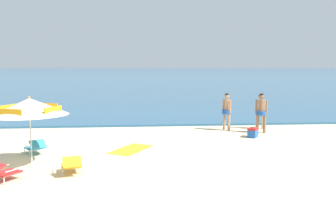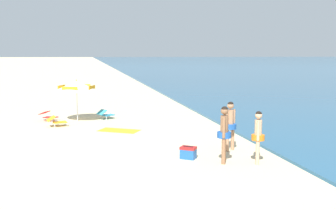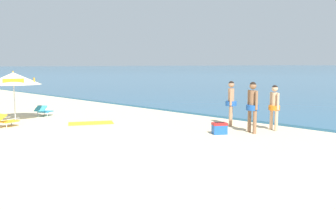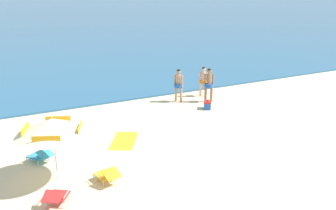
{
  "view_description": "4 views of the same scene",
  "coord_description": "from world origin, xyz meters",
  "px_view_note": "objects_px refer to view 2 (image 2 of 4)",
  "views": [
    {
      "loc": [
        -1.63,
        -7.87,
        3.0
      ],
      "look_at": [
        -0.45,
        6.16,
        1.48
      ],
      "focal_mm": 38.06,
      "sensor_mm": 36.0,
      "label": 1
    },
    {
      "loc": [
        15.13,
        3.53,
        3.42
      ],
      "look_at": [
        -1.15,
        6.97,
        1.21
      ],
      "focal_mm": 41.09,
      "sensor_mm": 36.0,
      "label": 2
    },
    {
      "loc": [
        10.46,
        -3.21,
        2.41
      ],
      "look_at": [
        0.71,
        6.73,
        0.81
      ],
      "focal_mm": 37.98,
      "sensor_mm": 36.0,
      "label": 3
    },
    {
      "loc": [
        -6.47,
        -7.85,
        5.89
      ],
      "look_at": [
        0.2,
        5.16,
        1.1
      ],
      "focal_mm": 39.06,
      "sensor_mm": 36.0,
      "label": 4
    }
  ],
  "objects_px": {
    "person_standing_near_shore": "(230,122)",
    "person_standing_beside": "(224,130)",
    "lounge_chair_under_umbrella": "(57,121)",
    "beach_umbrella_striped_main": "(77,86)",
    "cooler_box": "(188,153)",
    "lounge_chair_facing_sea": "(48,116)",
    "lounge_chair_beside_umbrella": "(106,114)",
    "beach_towel": "(119,130)",
    "person_wading_in": "(258,133)"
  },
  "relations": [
    {
      "from": "lounge_chair_under_umbrella",
      "to": "person_standing_beside",
      "type": "height_order",
      "value": "person_standing_beside"
    },
    {
      "from": "lounge_chair_under_umbrella",
      "to": "lounge_chair_beside_umbrella",
      "type": "xyz_separation_m",
      "value": [
        -1.65,
        2.38,
        -0.0
      ]
    },
    {
      "from": "beach_umbrella_striped_main",
      "to": "person_wading_in",
      "type": "distance_m",
      "value": 10.77
    },
    {
      "from": "beach_umbrella_striped_main",
      "to": "lounge_chair_under_umbrella",
      "type": "height_order",
      "value": "beach_umbrella_striped_main"
    },
    {
      "from": "lounge_chair_under_umbrella",
      "to": "lounge_chair_beside_umbrella",
      "type": "bearing_deg",
      "value": 124.7
    },
    {
      "from": "person_standing_beside",
      "to": "lounge_chair_under_umbrella",
      "type": "bearing_deg",
      "value": -142.88
    },
    {
      "from": "lounge_chair_beside_umbrella",
      "to": "person_standing_near_shore",
      "type": "height_order",
      "value": "person_standing_near_shore"
    },
    {
      "from": "lounge_chair_under_umbrella",
      "to": "lounge_chair_beside_umbrella",
      "type": "height_order",
      "value": "lounge_chair_beside_umbrella"
    },
    {
      "from": "beach_umbrella_striped_main",
      "to": "person_standing_near_shore",
      "type": "distance_m",
      "value": 9.21
    },
    {
      "from": "lounge_chair_beside_umbrella",
      "to": "person_wading_in",
      "type": "relative_size",
      "value": 0.62
    },
    {
      "from": "lounge_chair_facing_sea",
      "to": "person_standing_beside",
      "type": "distance_m",
      "value": 11.03
    },
    {
      "from": "lounge_chair_beside_umbrella",
      "to": "person_standing_beside",
      "type": "xyz_separation_m",
      "value": [
        9.09,
        3.25,
        0.77
      ]
    },
    {
      "from": "lounge_chair_facing_sea",
      "to": "cooler_box",
      "type": "height_order",
      "value": "lounge_chair_facing_sea"
    },
    {
      "from": "beach_umbrella_striped_main",
      "to": "beach_towel",
      "type": "bearing_deg",
      "value": 32.32
    },
    {
      "from": "lounge_chair_beside_umbrella",
      "to": "beach_towel",
      "type": "height_order",
      "value": "lounge_chair_beside_umbrella"
    },
    {
      "from": "lounge_chair_facing_sea",
      "to": "beach_towel",
      "type": "bearing_deg",
      "value": 45.58
    },
    {
      "from": "lounge_chair_facing_sea",
      "to": "lounge_chair_under_umbrella",
      "type": "bearing_deg",
      "value": 17.84
    },
    {
      "from": "lounge_chair_facing_sea",
      "to": "person_wading_in",
      "type": "relative_size",
      "value": 0.61
    },
    {
      "from": "lounge_chair_under_umbrella",
      "to": "beach_umbrella_striped_main",
      "type": "bearing_deg",
      "value": 145.63
    },
    {
      "from": "person_wading_in",
      "to": "cooler_box",
      "type": "height_order",
      "value": "person_wading_in"
    },
    {
      "from": "lounge_chair_beside_umbrella",
      "to": "person_standing_near_shore",
      "type": "bearing_deg",
      "value": 27.44
    },
    {
      "from": "lounge_chair_under_umbrella",
      "to": "cooler_box",
      "type": "bearing_deg",
      "value": 34.58
    },
    {
      "from": "person_wading_in",
      "to": "beach_towel",
      "type": "distance_m",
      "value": 7.3
    },
    {
      "from": "person_standing_beside",
      "to": "person_wading_in",
      "type": "distance_m",
      "value": 1.05
    },
    {
      "from": "person_standing_near_shore",
      "to": "person_wading_in",
      "type": "relative_size",
      "value": 1.06
    },
    {
      "from": "beach_umbrella_striped_main",
      "to": "person_wading_in",
      "type": "bearing_deg",
      "value": 32.1
    },
    {
      "from": "lounge_chair_under_umbrella",
      "to": "person_wading_in",
      "type": "bearing_deg",
      "value": 40.62
    },
    {
      "from": "person_standing_near_shore",
      "to": "lounge_chair_under_umbrella",
      "type": "bearing_deg",
      "value": -133.42
    },
    {
      "from": "person_standing_near_shore",
      "to": "cooler_box",
      "type": "relative_size",
      "value": 2.91
    },
    {
      "from": "person_standing_near_shore",
      "to": "person_standing_beside",
      "type": "relative_size",
      "value": 0.98
    },
    {
      "from": "lounge_chair_under_umbrella",
      "to": "lounge_chair_facing_sea",
      "type": "relative_size",
      "value": 0.98
    },
    {
      "from": "beach_umbrella_striped_main",
      "to": "person_standing_beside",
      "type": "height_order",
      "value": "beach_umbrella_striped_main"
    },
    {
      "from": "lounge_chair_under_umbrella",
      "to": "person_standing_beside",
      "type": "relative_size",
      "value": 0.55
    },
    {
      "from": "person_wading_in",
      "to": "cooler_box",
      "type": "distance_m",
      "value": 2.34
    },
    {
      "from": "cooler_box",
      "to": "beach_towel",
      "type": "bearing_deg",
      "value": -160.25
    },
    {
      "from": "lounge_chair_beside_umbrella",
      "to": "lounge_chair_facing_sea",
      "type": "distance_m",
      "value": 2.92
    },
    {
      "from": "person_standing_near_shore",
      "to": "person_standing_beside",
      "type": "height_order",
      "value": "person_standing_beside"
    },
    {
      "from": "lounge_chair_beside_umbrella",
      "to": "lounge_chair_facing_sea",
      "type": "xyz_separation_m",
      "value": [
        -0.02,
        -2.92,
        0.01
      ]
    },
    {
      "from": "person_standing_near_shore",
      "to": "cooler_box",
      "type": "xyz_separation_m",
      "value": [
        0.72,
        -1.72,
        -0.82
      ]
    },
    {
      "from": "lounge_chair_under_umbrella",
      "to": "person_standing_near_shore",
      "type": "height_order",
      "value": "person_standing_near_shore"
    },
    {
      "from": "beach_umbrella_striped_main",
      "to": "person_standing_beside",
      "type": "distance_m",
      "value": 10.0
    },
    {
      "from": "lounge_chair_facing_sea",
      "to": "cooler_box",
      "type": "bearing_deg",
      "value": 31.65
    },
    {
      "from": "beach_umbrella_striped_main",
      "to": "lounge_chair_facing_sea",
      "type": "distance_m",
      "value": 2.14
    },
    {
      "from": "lounge_chair_beside_umbrella",
      "to": "lounge_chair_facing_sea",
      "type": "height_order",
      "value": "lounge_chair_beside_umbrella"
    },
    {
      "from": "beach_umbrella_striped_main",
      "to": "cooler_box",
      "type": "bearing_deg",
      "value": 24.66
    },
    {
      "from": "beach_umbrella_striped_main",
      "to": "lounge_chair_beside_umbrella",
      "type": "relative_size",
      "value": 3.14
    },
    {
      "from": "person_standing_near_shore",
      "to": "beach_towel",
      "type": "height_order",
      "value": "person_standing_near_shore"
    },
    {
      "from": "lounge_chair_under_umbrella",
      "to": "person_standing_beside",
      "type": "xyz_separation_m",
      "value": [
        7.44,
        5.63,
        0.77
      ]
    },
    {
      "from": "lounge_chair_facing_sea",
      "to": "person_standing_beside",
      "type": "xyz_separation_m",
      "value": [
        9.11,
        6.17,
        0.77
      ]
    },
    {
      "from": "lounge_chair_under_umbrella",
      "to": "lounge_chair_facing_sea",
      "type": "bearing_deg",
      "value": -162.16
    }
  ]
}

